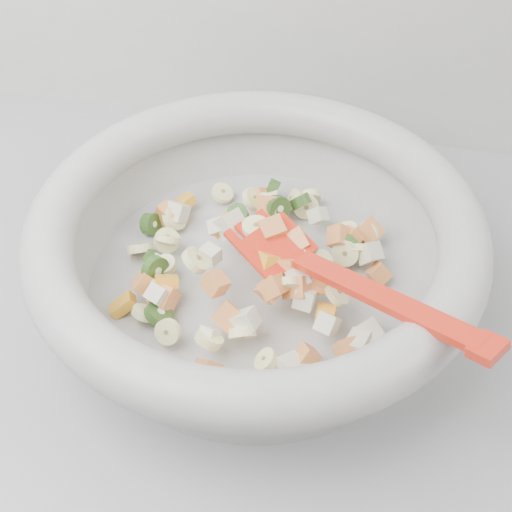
# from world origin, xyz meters

# --- Properties ---
(counter) EXTENTS (2.00, 0.60, 0.90)m
(counter) POSITION_xyz_m (0.00, 1.45, 0.45)
(counter) COLOR #929398
(counter) RESTS_ON ground
(mixing_bowl) EXTENTS (0.42, 0.42, 0.13)m
(mixing_bowl) POSITION_xyz_m (0.06, 1.44, 0.96)
(mixing_bowl) COLOR #B6B6B4
(mixing_bowl) RESTS_ON counter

